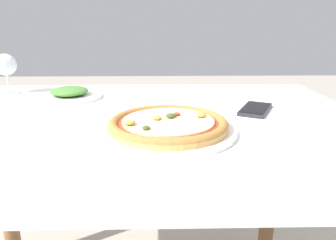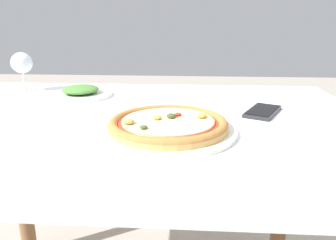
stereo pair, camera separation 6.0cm
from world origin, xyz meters
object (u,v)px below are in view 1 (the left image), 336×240
Objects in this scene: cell_phone at (255,109)px; pizza_plate at (168,126)px; side_plate at (69,94)px; wine_glass_far_left at (6,66)px; dining_table at (128,153)px.

pizza_plate is at bearing -145.02° from cell_phone.
pizza_plate reaches higher than side_plate.
side_plate is at bearing 163.47° from cell_phone.
wine_glass_far_left is 0.83m from cell_phone.
pizza_plate is 2.28× the size of wine_glass_far_left.
dining_table is 0.33m from side_plate.
side_plate is (-0.31, 0.34, -0.00)m from pizza_plate.
pizza_plate reaches higher than cell_phone.
side_plate reaches higher than cell_phone.
wine_glass_far_left reaches higher than side_plate.
wine_glass_far_left reaches higher than pizza_plate.
pizza_plate is (0.11, -0.10, 0.11)m from dining_table.
dining_table is at bearing -48.91° from side_plate.
wine_glass_far_left is at bearing 163.01° from side_plate.
wine_glass_far_left is (-0.43, 0.31, 0.19)m from dining_table.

